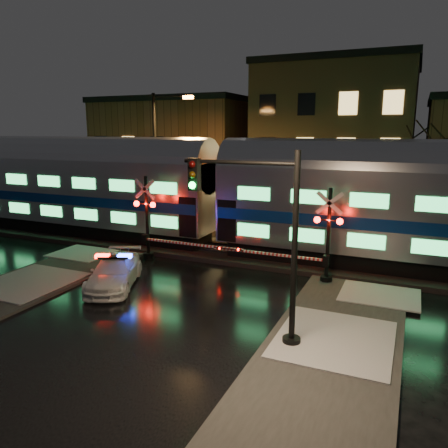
{
  "coord_description": "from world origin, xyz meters",
  "views": [
    {
      "loc": [
        8.38,
        -15.95,
        6.55
      ],
      "look_at": [
        0.3,
        2.5,
        2.2
      ],
      "focal_mm": 35.0,
      "sensor_mm": 36.0,
      "label": 1
    }
  ],
  "objects_px": {
    "streetlight": "(159,152)",
    "crossing_signal_right": "(319,244)",
    "traffic_light": "(264,244)",
    "police_car": "(114,272)",
    "crossing_signal_left": "(152,226)"
  },
  "relations": [
    {
      "from": "crossing_signal_left",
      "to": "streetlight",
      "type": "xyz_separation_m",
      "value": [
        -3.65,
        6.69,
        3.33
      ]
    },
    {
      "from": "traffic_light",
      "to": "streetlight",
      "type": "xyz_separation_m",
      "value": [
        -11.6,
        12.81,
        1.93
      ]
    },
    {
      "from": "crossing_signal_right",
      "to": "traffic_light",
      "type": "bearing_deg",
      "value": -94.49
    },
    {
      "from": "crossing_signal_left",
      "to": "streetlight",
      "type": "height_order",
      "value": "streetlight"
    },
    {
      "from": "police_car",
      "to": "traffic_light",
      "type": "xyz_separation_m",
      "value": [
        7.38,
        -2.21,
        2.56
      ]
    },
    {
      "from": "police_car",
      "to": "crossing_signal_right",
      "type": "height_order",
      "value": "crossing_signal_right"
    },
    {
      "from": "crossing_signal_left",
      "to": "police_car",
      "type": "bearing_deg",
      "value": -81.6
    },
    {
      "from": "streetlight",
      "to": "crossing_signal_right",
      "type": "bearing_deg",
      "value": -28.97
    },
    {
      "from": "streetlight",
      "to": "crossing_signal_left",
      "type": "bearing_deg",
      "value": -61.36
    },
    {
      "from": "police_car",
      "to": "streetlight",
      "type": "bearing_deg",
      "value": 88.58
    },
    {
      "from": "traffic_light",
      "to": "streetlight",
      "type": "bearing_deg",
      "value": 136.81
    },
    {
      "from": "crossing_signal_left",
      "to": "crossing_signal_right",
      "type": "bearing_deg",
      "value": -0.02
    },
    {
      "from": "police_car",
      "to": "streetlight",
      "type": "relative_size",
      "value": 0.53
    },
    {
      "from": "crossing_signal_right",
      "to": "traffic_light",
      "type": "height_order",
      "value": "traffic_light"
    },
    {
      "from": "crossing_signal_right",
      "to": "traffic_light",
      "type": "relative_size",
      "value": 0.99
    }
  ]
}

